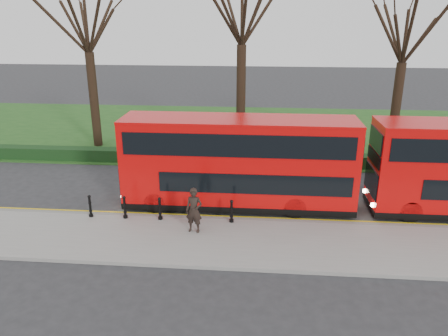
{
  "coord_description": "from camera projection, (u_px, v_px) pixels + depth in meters",
  "views": [
    {
      "loc": [
        3.34,
        -18.61,
        8.82
      ],
      "look_at": [
        1.7,
        0.5,
        2.0
      ],
      "focal_mm": 35.0,
      "sensor_mm": 36.0,
      "label": 1
    }
  ],
  "objects": [
    {
      "name": "yellow_line_inner",
      "position": [
        186.0,
        215.0,
        20.23
      ],
      "size": [
        60.0,
        0.1,
        0.01
      ],
      "primitive_type": "cube",
      "color": "yellow",
      "rests_on": "ground"
    },
    {
      "name": "tree_right",
      "position": [
        406.0,
        31.0,
        26.5
      ],
      "size": [
        6.89,
        6.89,
        10.77
      ],
      "color": "black",
      "rests_on": "ground"
    },
    {
      "name": "kerb",
      "position": [
        184.0,
        218.0,
        19.73
      ],
      "size": [
        60.0,
        0.25,
        0.16
      ],
      "primitive_type": "cube",
      "color": "slate",
      "rests_on": "ground"
    },
    {
      "name": "bollard_row",
      "position": [
        160.0,
        209.0,
        19.29
      ],
      "size": [
        6.51,
        0.15,
        1.0
      ],
      "color": "black",
      "rests_on": "pavement"
    },
    {
      "name": "tree_mid",
      "position": [
        242.0,
        7.0,
        26.85
      ],
      "size": [
        8.09,
        8.09,
        12.64
      ],
      "color": "black",
      "rests_on": "ground"
    },
    {
      "name": "yellow_line_outer",
      "position": [
        185.0,
        216.0,
        20.04
      ],
      "size": [
        60.0,
        0.1,
        0.01
      ],
      "primitive_type": "cube",
      "color": "yellow",
      "rests_on": "ground"
    },
    {
      "name": "tree_left",
      "position": [
        86.0,
        19.0,
        27.89
      ],
      "size": [
        7.46,
        7.46,
        11.65
      ],
      "color": "black",
      "rests_on": "ground"
    },
    {
      "name": "ground",
      "position": [
        187.0,
        210.0,
        20.7
      ],
      "size": [
        120.0,
        120.0,
        0.0
      ],
      "primitive_type": "plane",
      "color": "#28282B",
      "rests_on": "ground"
    },
    {
      "name": "pedestrian",
      "position": [
        194.0,
        210.0,
        18.06
      ],
      "size": [
        0.77,
        0.57,
        1.93
      ],
      "primitive_type": "imported",
      "rotation": [
        0.0,
        0.0,
        -0.16
      ],
      "color": "black",
      "rests_on": "pavement"
    },
    {
      "name": "grass_verge",
      "position": [
        218.0,
        130.0,
        34.77
      ],
      "size": [
        60.0,
        18.0,
        0.06
      ],
      "primitive_type": "cube",
      "color": "#1C4A18",
      "rests_on": "ground"
    },
    {
      "name": "pavement",
      "position": [
        175.0,
        240.0,
        17.86
      ],
      "size": [
        60.0,
        4.0,
        0.15
      ],
      "primitive_type": "cube",
      "color": "gray",
      "rests_on": "ground"
    },
    {
      "name": "hedge",
      "position": [
        205.0,
        158.0,
        26.95
      ],
      "size": [
        60.0,
        0.9,
        0.8
      ],
      "primitive_type": "cube",
      "color": "black",
      "rests_on": "ground"
    },
    {
      "name": "bus_lead",
      "position": [
        238.0,
        163.0,
        20.47
      ],
      "size": [
        10.84,
        2.49,
        4.31
      ],
      "color": "red",
      "rests_on": "ground"
    }
  ]
}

